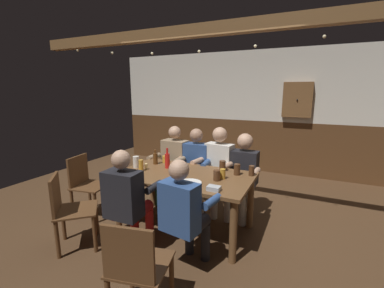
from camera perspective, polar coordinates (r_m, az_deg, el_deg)
name	(u,v)px	position (r m, az deg, el deg)	size (l,w,h in m)	color
ground_plane	(184,229)	(3.60, -1.74, -18.26)	(7.46, 7.46, 0.00)	#4C331E
back_wall_upper	(246,86)	(5.97, 11.75, 12.42)	(6.22, 0.12, 1.50)	silver
back_wall_wainscot	(243,144)	(6.10, 11.23, -0.07)	(6.22, 0.12, 1.14)	brown
ceiling_beam	(201,30)	(3.65, 1.93, 23.79)	(5.60, 0.14, 0.16)	brown
dining_table	(185,182)	(3.34, -1.63, -8.36)	(1.69, 0.97, 0.75)	brown
person_0	(173,161)	(4.19, -4.26, -3.71)	(0.57, 0.55, 1.24)	#997F60
person_1	(195,165)	(4.01, 0.61, -4.57)	(0.55, 0.53, 1.22)	#2D4C84
person_2	(217,166)	(3.88, 5.54, -4.75)	(0.59, 0.55, 1.27)	silver
person_3	(242,171)	(3.77, 11.08, -5.92)	(0.54, 0.54, 1.20)	black
person_4	(127,197)	(2.95, -14.15, -11.25)	(0.54, 0.54, 1.20)	black
person_5	(184,210)	(2.61, -1.77, -14.46)	(0.55, 0.54, 1.18)	#2D4C84
chair_empty_near_right	(136,268)	(2.22, -12.17, -25.22)	(0.52, 0.52, 0.88)	brown
chair_empty_near_left	(86,184)	(4.08, -22.35, -8.11)	(0.51, 0.51, 0.88)	brown
chair_empty_far_end	(69,209)	(3.34, -25.60, -12.81)	(0.62, 0.62, 0.88)	brown
table_candle	(146,166)	(3.54, -10.08, -4.91)	(0.04, 0.04, 0.08)	#F9E08C
condiment_caddy	(214,188)	(2.79, 4.84, -9.74)	(0.14, 0.10, 0.05)	#B2B7BC
plate_0	(190,183)	(2.99, -0.46, -8.59)	(0.27, 0.27, 0.01)	white
bottle_0	(167,160)	(3.55, -5.46, -3.61)	(0.07, 0.07, 0.28)	red
bottle_1	(155,158)	(3.76, -8.09, -3.12)	(0.07, 0.07, 0.21)	#593314
pint_glass_0	(252,171)	(3.32, 13.02, -5.76)	(0.07, 0.07, 0.13)	#4C2D19
pint_glass_1	(222,166)	(3.43, 6.74, -4.83)	(0.08, 0.08, 0.14)	#4C2D19
pint_glass_2	(136,162)	(3.64, -12.30, -3.91)	(0.08, 0.08, 0.16)	white
pint_glass_3	(165,159)	(3.83, -5.97, -3.34)	(0.08, 0.08, 0.10)	gold
pint_glass_4	(141,165)	(3.48, -11.21, -4.66)	(0.06, 0.06, 0.15)	gold
pint_glass_5	(237,169)	(3.31, 9.92, -5.56)	(0.08, 0.08, 0.14)	#4C2D19
pint_glass_6	(223,174)	(3.14, 6.78, -6.58)	(0.07, 0.07, 0.12)	gold
pint_glass_7	(217,175)	(3.07, 5.49, -6.92)	(0.08, 0.08, 0.13)	#4C2D19
wall_dart_cabinet	(297,100)	(5.68, 22.26, 9.04)	(0.56, 0.15, 0.70)	brown
string_lights	(199,46)	(3.57, 1.57, 20.80)	(4.39, 0.04, 0.18)	#F9EAB2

